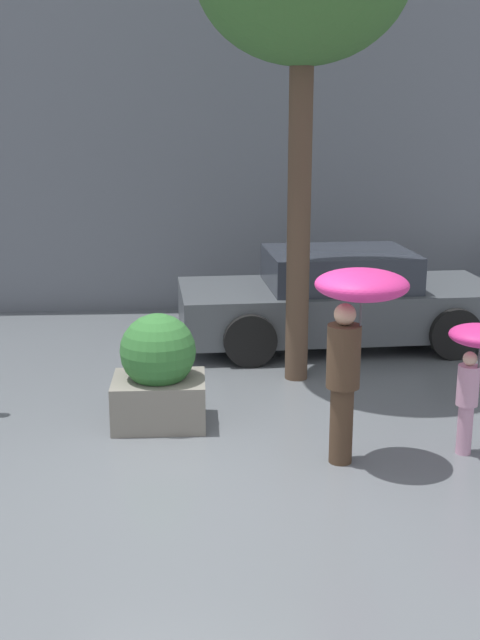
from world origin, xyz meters
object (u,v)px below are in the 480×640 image
person_child (476,356)px  parked_car_near (338,300)px  planter_box (158,373)px  person_adult (355,318)px

person_child → parked_car_near: (-0.61, 3.95, -0.38)m
planter_box → person_adult: 2.32m
person_adult → person_child: (1.19, 0.10, -0.42)m
person_child → planter_box: bearing=-148.6°
person_child → parked_car_near: parked_car_near is taller
planter_box → parked_car_near: (2.43, 2.96, 0.06)m
planter_box → person_adult: size_ratio=0.65×
person_adult → person_child: 1.27m
person_adult → person_child: size_ratio=1.43×
parked_car_near → person_adult: bearing=168.3°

